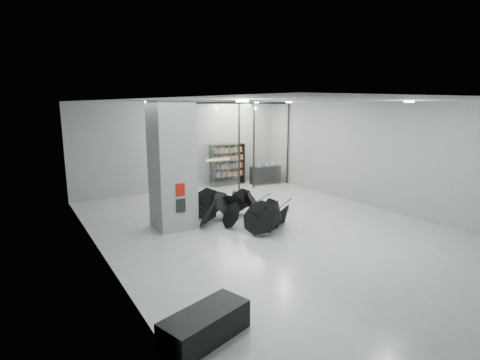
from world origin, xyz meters
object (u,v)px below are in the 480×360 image
bench (205,325)px  shop_counter (265,175)px  bookshelf (227,165)px  umbrella_cluster (244,214)px  column (172,166)px

bench → shop_counter: 12.91m
bench → bookshelf: bookshelf is taller
bookshelf → shop_counter: bearing=-24.1°
bench → bookshelf: (6.49, 10.67, 0.74)m
bookshelf → umbrella_cluster: bookshelf is taller
bookshelf → shop_counter: size_ratio=1.36×
column → bookshelf: column is taller
column → bench: column is taller
column → umbrella_cluster: (2.12, -0.91, -1.68)m
shop_counter → umbrella_cluster: bearing=-126.5°
shop_counter → column: bearing=-143.3°
column → shop_counter: 7.75m
column → bookshelf: 6.75m
column → shop_counter: size_ratio=2.73×
bookshelf → umbrella_cluster: (-2.57, -5.66, -0.68)m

